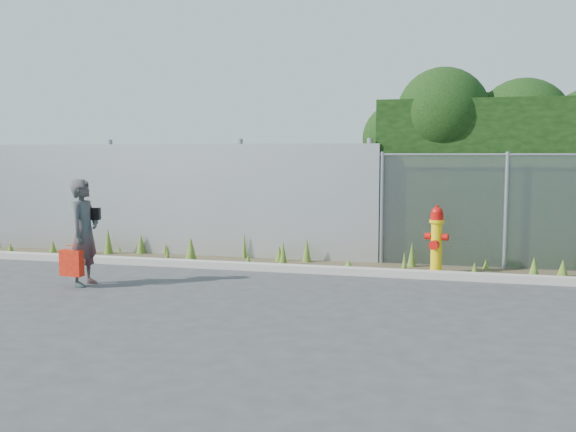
# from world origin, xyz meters

# --- Properties ---
(ground) EXTENTS (80.00, 80.00, 0.00)m
(ground) POSITION_xyz_m (0.00, 0.00, 0.00)
(ground) COLOR #37373A
(ground) RESTS_ON ground
(curb) EXTENTS (16.00, 0.22, 0.12)m
(curb) POSITION_xyz_m (0.00, 1.80, 0.06)
(curb) COLOR #A49E94
(curb) RESTS_ON ground
(weed_strip) EXTENTS (16.00, 1.27, 0.52)m
(weed_strip) POSITION_xyz_m (-0.31, 2.45, 0.10)
(weed_strip) COLOR #413725
(weed_strip) RESTS_ON ground
(corrugated_fence) EXTENTS (8.50, 0.21, 2.30)m
(corrugated_fence) POSITION_xyz_m (-3.25, 3.01, 1.10)
(corrugated_fence) COLOR #A9ACB0
(corrugated_fence) RESTS_ON ground
(chainlink_fence) EXTENTS (6.50, 0.07, 2.05)m
(chainlink_fence) POSITION_xyz_m (4.25, 3.00, 1.03)
(chainlink_fence) COLOR gray
(chainlink_fence) RESTS_ON ground
(hedge) EXTENTS (7.67, 2.07, 3.83)m
(hedge) POSITION_xyz_m (4.30, 4.00, 2.00)
(hedge) COLOR black
(hedge) RESTS_ON ground
(fire_hydrant) EXTENTS (0.39, 0.35, 1.17)m
(fire_hydrant) POSITION_xyz_m (2.06, 2.20, 0.57)
(fire_hydrant) COLOR yellow
(fire_hydrant) RESTS_ON ground
(woman) EXTENTS (0.39, 0.60, 1.63)m
(woman) POSITION_xyz_m (-3.13, -0.07, 0.82)
(woman) COLOR #0E5D55
(woman) RESTS_ON ground
(red_tote_bag) EXTENTS (0.36, 0.13, 0.47)m
(red_tote_bag) POSITION_xyz_m (-3.23, -0.29, 0.38)
(red_tote_bag) COLOR #B10B0A
(black_shoulder_bag) EXTENTS (0.25, 0.10, 0.19)m
(black_shoulder_bag) POSITION_xyz_m (-3.09, 0.09, 1.09)
(black_shoulder_bag) COLOR black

